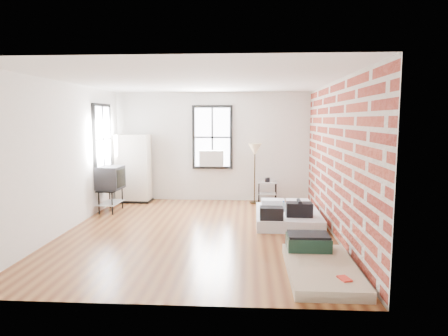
# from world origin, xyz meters

# --- Properties ---
(ground) EXTENTS (6.00, 6.00, 0.00)m
(ground) POSITION_xyz_m (0.00, 0.00, 0.00)
(ground) COLOR #5B2E18
(ground) RESTS_ON ground
(room_shell) EXTENTS (5.02, 6.02, 2.80)m
(room_shell) POSITION_xyz_m (0.23, 0.36, 1.74)
(room_shell) COLOR silver
(room_shell) RESTS_ON ground
(mattress_main) EXTENTS (1.30, 1.75, 0.56)m
(mattress_main) POSITION_xyz_m (1.75, 0.79, 0.15)
(mattress_main) COLOR silver
(mattress_main) RESTS_ON ground
(mattress_bare) EXTENTS (0.93, 1.76, 0.38)m
(mattress_bare) POSITION_xyz_m (1.93, -1.81, 0.11)
(mattress_bare) COLOR tan
(mattress_bare) RESTS_ON ground
(wardrobe) EXTENTS (0.89, 0.53, 1.73)m
(wardrobe) POSITION_xyz_m (-2.00, 2.65, 0.86)
(wardrobe) COLOR black
(wardrobe) RESTS_ON ground
(side_table) EXTENTS (0.49, 0.39, 0.64)m
(side_table) POSITION_xyz_m (1.42, 2.72, 0.43)
(side_table) COLOR black
(side_table) RESTS_ON ground
(floor_lamp) EXTENTS (0.32, 0.32, 1.51)m
(floor_lamp) POSITION_xyz_m (1.09, 2.65, 1.28)
(floor_lamp) COLOR black
(floor_lamp) RESTS_ON ground
(tv_stand) EXTENTS (0.55, 0.76, 1.05)m
(tv_stand) POSITION_xyz_m (-2.21, 1.54, 0.75)
(tv_stand) COLOR black
(tv_stand) RESTS_ON ground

